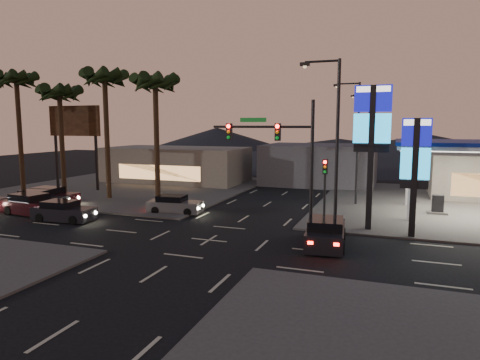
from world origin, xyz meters
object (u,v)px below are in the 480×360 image
at_px(pylon_sign_short, 415,159).
at_px(car_lane_b_front, 175,205).
at_px(car_lane_b_mid, 39,199).
at_px(suv_station, 326,233).
at_px(traffic_signal_mast, 282,149).
at_px(car_lane_a_front, 63,212).
at_px(car_lane_b_rear, 51,197).
at_px(pylon_sign_tall, 372,128).
at_px(car_lane_a_mid, 32,205).

height_order(pylon_sign_short, car_lane_b_front, pylon_sign_short).
bearing_deg(pylon_sign_short, car_lane_b_mid, -179.47).
bearing_deg(suv_station, car_lane_b_mid, 172.44).
distance_m(traffic_signal_mast, car_lane_a_front, 15.98).
xyz_separation_m(traffic_signal_mast, car_lane_b_rear, (-20.67, 3.62, -4.54)).
bearing_deg(pylon_sign_short, pylon_sign_tall, 158.20).
relative_size(pylon_sign_short, car_lane_a_mid, 1.43).
relative_size(traffic_signal_mast, suv_station, 1.64).
bearing_deg(pylon_sign_tall, car_lane_b_rear, 179.75).
relative_size(pylon_sign_short, car_lane_b_rear, 1.52).
relative_size(pylon_sign_short, car_lane_a_front, 1.59).
bearing_deg(traffic_signal_mast, car_lane_a_front, -176.84).
bearing_deg(car_lane_b_rear, car_lane_a_front, -39.65).
height_order(car_lane_a_front, car_lane_b_mid, car_lane_b_mid).
bearing_deg(pylon_sign_tall, car_lane_a_mid, -171.80).
height_order(traffic_signal_mast, suv_station, traffic_signal_mast).
distance_m(pylon_sign_tall, car_lane_b_rear, 26.05).
relative_size(pylon_sign_short, traffic_signal_mast, 0.88).
xyz_separation_m(car_lane_a_front, car_lane_b_front, (5.96, 4.98, -0.03)).
xyz_separation_m(pylon_sign_tall, traffic_signal_mast, (-4.74, -3.51, -1.17)).
bearing_deg(suv_station, pylon_sign_tall, 65.37).
bearing_deg(car_lane_a_front, car_lane_b_rear, 140.35).
bearing_deg(suv_station, car_lane_a_mid, 177.60).
distance_m(pylon_sign_tall, traffic_signal_mast, 6.02).
bearing_deg(car_lane_a_front, car_lane_b_mid, 149.40).
xyz_separation_m(car_lane_a_mid, car_lane_b_rear, (-1.61, 3.54, -0.04)).
distance_m(car_lane_a_front, car_lane_b_rear, 7.00).
xyz_separation_m(car_lane_a_front, car_lane_a_mid, (-3.78, 0.92, 0.07)).
bearing_deg(car_lane_b_mid, pylon_sign_short, 0.53).
distance_m(car_lane_b_front, suv_station, 13.05).
distance_m(pylon_sign_short, traffic_signal_mast, 7.69).
relative_size(pylon_sign_tall, car_lane_a_front, 2.04).
xyz_separation_m(pylon_sign_short, car_lane_a_front, (-22.53, -3.36, -4.00)).
height_order(car_lane_a_front, suv_station, suv_station).
distance_m(car_lane_a_front, suv_station, 18.03).
height_order(car_lane_a_mid, car_lane_b_mid, car_lane_a_mid).
bearing_deg(car_lane_a_front, traffic_signal_mast, 3.16).
distance_m(car_lane_a_mid, car_lane_b_front, 10.55).
bearing_deg(car_lane_a_mid, car_lane_b_mid, 123.93).
bearing_deg(pylon_sign_tall, car_lane_a_front, -167.73).
relative_size(pylon_sign_tall, car_lane_b_front, 2.12).
relative_size(pylon_sign_tall, car_lane_b_rear, 1.95).
distance_m(car_lane_b_mid, car_lane_b_rear, 1.38).
bearing_deg(car_lane_b_mid, car_lane_a_mid, -56.07).
bearing_deg(pylon_sign_short, traffic_signal_mast, -160.87).
bearing_deg(pylon_sign_tall, car_lane_b_front, 177.47).
bearing_deg(pylon_sign_short, suv_station, -143.33).
bearing_deg(car_lane_a_mid, pylon_sign_tall, 8.20).
bearing_deg(car_lane_b_front, pylon_sign_tall, -2.53).
xyz_separation_m(car_lane_a_front, car_lane_b_rear, (-5.39, 4.47, 0.03)).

